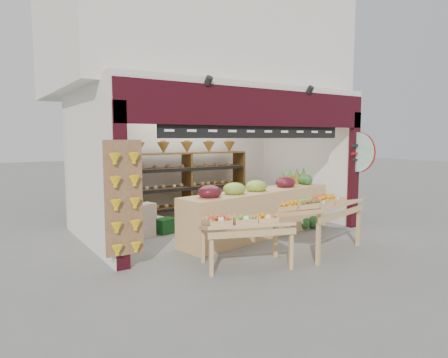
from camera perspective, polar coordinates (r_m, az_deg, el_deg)
ground at (r=8.80m, az=0.75°, el=-7.74°), size 60.00×60.00×0.00m
shop_structure at (r=10.09m, az=-4.54°, el=16.43°), size 6.36×5.12×5.40m
banana_board at (r=6.34m, az=-14.02°, el=-3.02°), size 0.60×0.15×1.80m
gift_sign at (r=9.59m, az=18.55°, el=3.66°), size 0.04×0.93×0.92m
back_shelving at (r=10.04m, az=-5.29°, el=0.95°), size 3.23×0.53×1.98m
refrigerator at (r=9.34m, az=-18.17°, el=-1.76°), size 0.79×0.79×1.75m
cardboard_stack at (r=8.75m, az=-10.39°, el=-6.17°), size 1.07×0.87×0.71m
mid_counter at (r=8.51m, az=5.02°, el=-4.60°), size 3.94×1.41×1.20m
display_table_left at (r=6.48m, az=2.27°, el=-6.36°), size 1.59×1.21×0.92m
display_table_right at (r=7.49m, az=13.01°, el=-3.76°), size 1.90×1.37×1.08m
watermelon_pile at (r=9.56m, az=11.38°, el=-5.52°), size 0.79×0.74×0.56m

